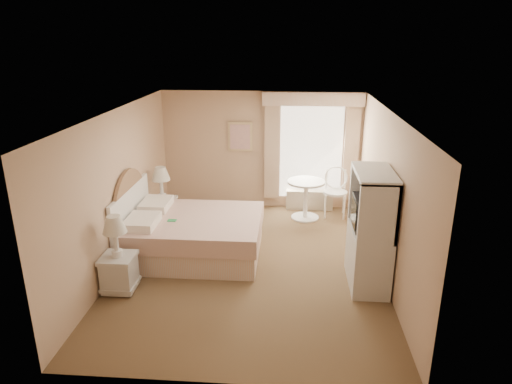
# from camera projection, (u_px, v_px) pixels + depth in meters

# --- Properties ---
(room) EXTENTS (4.21, 5.51, 2.51)m
(room) POSITION_uv_depth(u_px,v_px,m) (250.00, 192.00, 7.12)
(room) COLOR brown
(room) RESTS_ON ground
(window) EXTENTS (2.05, 0.22, 2.51)m
(window) POSITION_uv_depth(u_px,v_px,m) (311.00, 148.00, 9.52)
(window) COLOR white
(window) RESTS_ON room
(framed_art) EXTENTS (0.52, 0.04, 0.62)m
(framed_art) POSITION_uv_depth(u_px,v_px,m) (240.00, 137.00, 9.61)
(framed_art) COLOR #D0B180
(framed_art) RESTS_ON room
(bed) EXTENTS (2.29, 1.80, 1.60)m
(bed) POSITION_uv_depth(u_px,v_px,m) (187.00, 234.00, 7.74)
(bed) COLOR #D9AB8D
(bed) RESTS_ON room
(nightstand_near) EXTENTS (0.48, 0.48, 1.16)m
(nightstand_near) POSITION_uv_depth(u_px,v_px,m) (118.00, 263.00, 6.61)
(nightstand_near) COLOR silver
(nightstand_near) RESTS_ON room
(nightstand_far) EXTENTS (0.49, 0.49, 1.20)m
(nightstand_far) POSITION_uv_depth(u_px,v_px,m) (163.00, 205.00, 8.87)
(nightstand_far) COLOR silver
(nightstand_far) RESTS_ON room
(round_table) EXTENTS (0.76, 0.76, 0.80)m
(round_table) POSITION_uv_depth(u_px,v_px,m) (306.00, 193.00, 9.25)
(round_table) COLOR white
(round_table) RESTS_ON room
(cafe_chair) EXTENTS (0.53, 0.53, 1.02)m
(cafe_chair) POSITION_uv_depth(u_px,v_px,m) (335.00, 188.00, 9.42)
(cafe_chair) COLOR white
(cafe_chair) RESTS_ON room
(armoire) EXTENTS (0.53, 1.06, 1.77)m
(armoire) POSITION_uv_depth(u_px,v_px,m) (370.00, 239.00, 6.71)
(armoire) COLOR silver
(armoire) RESTS_ON room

